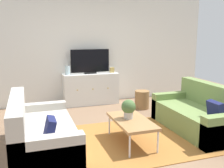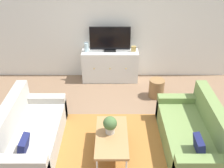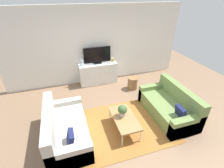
# 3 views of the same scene
# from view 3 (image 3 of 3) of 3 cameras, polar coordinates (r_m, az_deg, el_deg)

# --- Properties ---
(ground_plane) EXTENTS (10.00, 10.00, 0.00)m
(ground_plane) POSITION_cam_3_polar(r_m,az_deg,el_deg) (4.49, 2.78, -13.20)
(ground_plane) COLOR #84664C
(wall_back) EXTENTS (6.40, 0.12, 2.70)m
(wall_back) POSITION_cam_3_polar(r_m,az_deg,el_deg) (5.97, -5.56, 13.25)
(wall_back) COLOR silver
(wall_back) RESTS_ON ground_plane
(area_rug) EXTENTS (2.50, 1.90, 0.01)m
(area_rug) POSITION_cam_3_polar(r_m,az_deg,el_deg) (4.39, 3.47, -14.42)
(area_rug) COLOR #9E662D
(area_rug) RESTS_ON ground_plane
(couch_left_side) EXTENTS (0.90, 1.75, 0.84)m
(couch_left_side) POSITION_cam_3_polar(r_m,az_deg,el_deg) (4.07, -16.68, -15.11)
(couch_left_side) COLOR #B2ADA3
(couch_left_side) RESTS_ON ground_plane
(couch_right_side) EXTENTS (0.90, 1.75, 0.84)m
(couch_right_side) POSITION_cam_3_polar(r_m,az_deg,el_deg) (4.84, 19.66, -7.34)
(couch_right_side) COLOR olive
(couch_right_side) RESTS_ON ground_plane
(coffee_table) EXTENTS (0.53, 1.01, 0.40)m
(coffee_table) POSITION_cam_3_polar(r_m,az_deg,el_deg) (4.06, 4.31, -11.88)
(coffee_table) COLOR #A37547
(coffee_table) RESTS_ON ground_plane
(potted_plant) EXTENTS (0.23, 0.23, 0.31)m
(potted_plant) POSITION_cam_3_polar(r_m,az_deg,el_deg) (3.97, 3.68, -9.13)
(potted_plant) COLOR #B7B2A8
(potted_plant) RESTS_ON coffee_table
(tv_console) EXTENTS (1.37, 0.47, 0.78)m
(tv_console) POSITION_cam_3_polar(r_m,az_deg,el_deg) (6.06, -4.87, 3.76)
(tv_console) COLOR silver
(tv_console) RESTS_ON ground_plane
(flat_screen_tv) EXTENTS (0.96, 0.16, 0.60)m
(flat_screen_tv) POSITION_cam_3_polar(r_m,az_deg,el_deg) (5.81, -5.21, 9.90)
(flat_screen_tv) COLOR black
(flat_screen_tv) RESTS_ON tv_console
(glass_vase) EXTENTS (0.11, 0.11, 0.22)m
(glass_vase) POSITION_cam_3_polar(r_m,az_deg,el_deg) (5.77, -10.56, 7.35)
(glass_vase) COLOR silver
(glass_vase) RESTS_ON tv_console
(mantel_clock) EXTENTS (0.11, 0.07, 0.13)m
(mantel_clock) POSITION_cam_3_polar(r_m,az_deg,el_deg) (6.01, 0.22, 8.37)
(mantel_clock) COLOR tan
(mantel_clock) RESTS_ON tv_console
(wicker_basket) EXTENTS (0.34, 0.34, 0.43)m
(wicker_basket) POSITION_cam_3_polar(r_m,az_deg,el_deg) (5.80, 7.20, 0.30)
(wicker_basket) COLOR olive
(wicker_basket) RESTS_ON ground_plane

